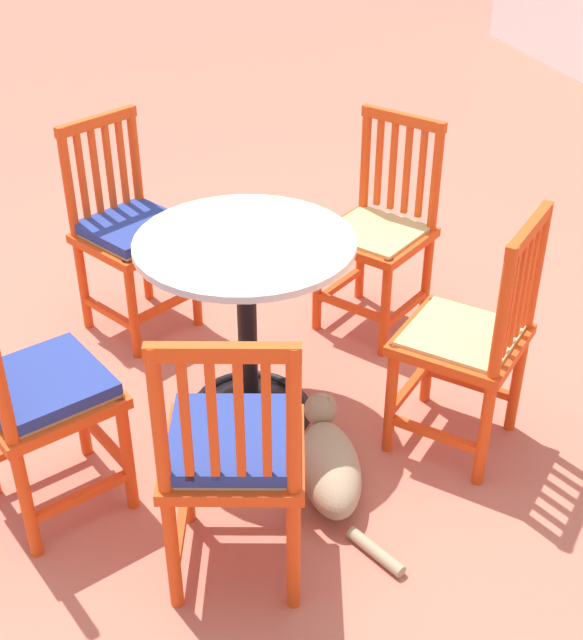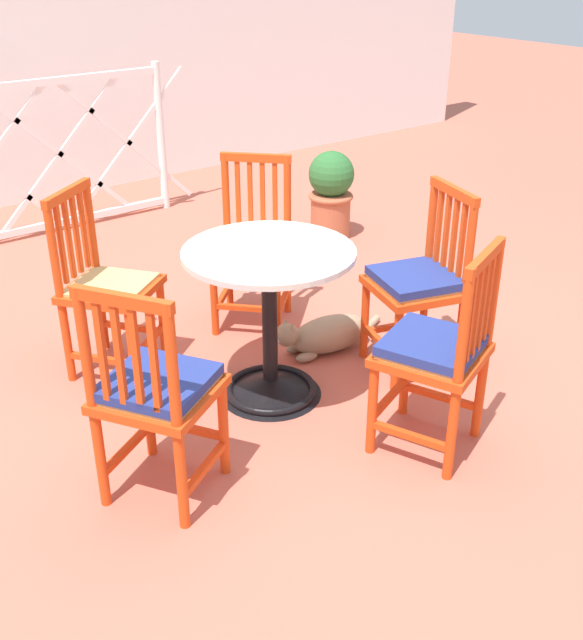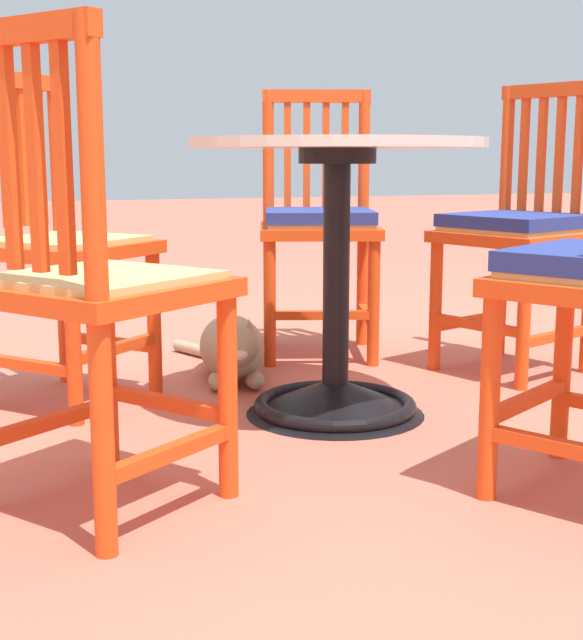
{
  "view_description": "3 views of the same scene",
  "coord_description": "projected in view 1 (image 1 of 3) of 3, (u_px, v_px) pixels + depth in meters",
  "views": [
    {
      "loc": [
        2.45,
        -0.43,
        2.05
      ],
      "look_at": [
        -0.04,
        0.3,
        0.42
      ],
      "focal_mm": 48.46,
      "sensor_mm": 36.0,
      "label": 1
    },
    {
      "loc": [
        -1.88,
        -2.33,
        1.94
      ],
      "look_at": [
        0.02,
        0.14,
        0.36
      ],
      "focal_mm": 42.7,
      "sensor_mm": 36.0,
      "label": 2
    },
    {
      "loc": [
        -2.3,
        1.01,
        0.69
      ],
      "look_at": [
        0.07,
        0.22,
        0.23
      ],
      "focal_mm": 50.94,
      "sensor_mm": 36.0,
      "label": 3
    }
  ],
  "objects": [
    {
      "name": "tabby_cat",
      "position": [
        329.0,
        461.0,
        2.91
      ],
      "size": [
        0.74,
        0.28,
        0.23
      ],
      "color": "#9E896B",
      "rests_on": "ground_plane"
    },
    {
      "name": "cafe_table",
      "position": [
        248.0,
        349.0,
        3.15
      ],
      "size": [
        0.76,
        0.76,
        0.73
      ],
      "color": "black",
      "rests_on": "ground_plane"
    },
    {
      "name": "ground_plane",
      "position": [
        217.0,
        434.0,
        3.18
      ],
      "size": [
        24.0,
        24.0,
        0.0
      ],
      "primitive_type": "plane",
      "color": "#BC604C"
    },
    {
      "name": "orange_chair_near_fence",
      "position": [
        131.0,
        233.0,
        3.59
      ],
      "size": [
        0.55,
        0.55,
        0.91
      ],
      "color": "#D64214",
      "rests_on": "ground_plane"
    },
    {
      "name": "orange_chair_tucked_in",
      "position": [
        379.0,
        233.0,
        3.61
      ],
      "size": [
        0.56,
        0.56,
        0.91
      ],
      "color": "#D64214",
      "rests_on": "ground_plane"
    },
    {
      "name": "orange_chair_at_corner",
      "position": [
        37.0,
        395.0,
        2.65
      ],
      "size": [
        0.52,
        0.52,
        0.91
      ],
      "color": "#D64214",
      "rests_on": "ground_plane"
    },
    {
      "name": "orange_chair_facing_out",
      "position": [
        233.0,
        453.0,
        2.42
      ],
      "size": [
        0.5,
        0.5,
        0.91
      ],
      "color": "#D64214",
      "rests_on": "ground_plane"
    },
    {
      "name": "orange_chair_by_planter",
      "position": [
        469.0,
        342.0,
        2.92
      ],
      "size": [
        0.57,
        0.57,
        0.91
      ],
      "color": "#D64214",
      "rests_on": "ground_plane"
    }
  ]
}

